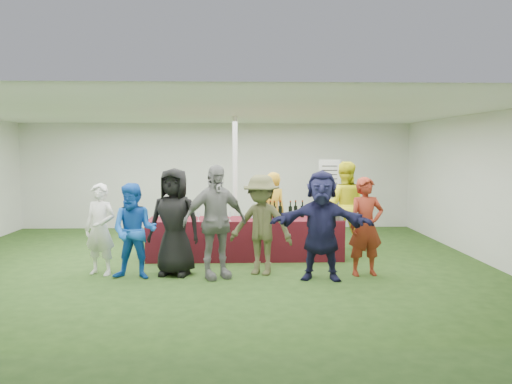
{
  "coord_description": "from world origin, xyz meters",
  "views": [
    {
      "loc": [
        0.59,
        -8.89,
        2.06
      ],
      "look_at": [
        0.89,
        0.33,
        1.25
      ],
      "focal_mm": 35.0,
      "sensor_mm": 36.0,
      "label": 1
    }
  ],
  "objects_px": {
    "dump_bucket": "(336,215)",
    "staff_back": "(344,205)",
    "wine_list_sign": "(329,180)",
    "customer_6": "(366,226)",
    "customer_2": "(174,222)",
    "customer_5": "(321,225)",
    "customer_0": "(100,229)",
    "customer_1": "(134,231)",
    "staff_pourer": "(272,213)",
    "customer_3": "(215,222)",
    "customer_4": "(261,225)",
    "serving_table": "(245,239)"
  },
  "relations": [
    {
      "from": "staff_pourer",
      "to": "customer_5",
      "type": "relative_size",
      "value": 0.93
    },
    {
      "from": "dump_bucket",
      "to": "customer_6",
      "type": "height_order",
      "value": "customer_6"
    },
    {
      "from": "customer_1",
      "to": "customer_6",
      "type": "xyz_separation_m",
      "value": [
        3.7,
        0.09,
        0.04
      ]
    },
    {
      "from": "customer_2",
      "to": "customer_6",
      "type": "distance_m",
      "value": 3.1
    },
    {
      "from": "dump_bucket",
      "to": "staff_pourer",
      "type": "xyz_separation_m",
      "value": [
        -1.15,
        0.62,
        -0.04
      ]
    },
    {
      "from": "customer_2",
      "to": "customer_3",
      "type": "height_order",
      "value": "customer_3"
    },
    {
      "from": "serving_table",
      "to": "customer_4",
      "type": "xyz_separation_m",
      "value": [
        0.24,
        -1.19,
        0.44
      ]
    },
    {
      "from": "staff_pourer",
      "to": "serving_table",
      "type": "bearing_deg",
      "value": 18.6
    },
    {
      "from": "staff_back",
      "to": "customer_0",
      "type": "relative_size",
      "value": 1.2
    },
    {
      "from": "customer_0",
      "to": "customer_2",
      "type": "distance_m",
      "value": 1.22
    },
    {
      "from": "wine_list_sign",
      "to": "customer_2",
      "type": "distance_m",
      "value": 4.75
    },
    {
      "from": "wine_list_sign",
      "to": "customer_3",
      "type": "height_order",
      "value": "customer_3"
    },
    {
      "from": "dump_bucket",
      "to": "customer_5",
      "type": "distance_m",
      "value": 1.41
    },
    {
      "from": "staff_pourer",
      "to": "customer_1",
      "type": "xyz_separation_m",
      "value": [
        -2.28,
        -1.8,
        -0.04
      ]
    },
    {
      "from": "serving_table",
      "to": "customer_5",
      "type": "relative_size",
      "value": 2.09
    },
    {
      "from": "customer_0",
      "to": "customer_6",
      "type": "distance_m",
      "value": 4.31
    },
    {
      "from": "customer_0",
      "to": "customer_2",
      "type": "bearing_deg",
      "value": 16.18
    },
    {
      "from": "wine_list_sign",
      "to": "customer_5",
      "type": "height_order",
      "value": "wine_list_sign"
    },
    {
      "from": "staff_back",
      "to": "customer_4",
      "type": "relative_size",
      "value": 1.1
    },
    {
      "from": "staff_pourer",
      "to": "customer_0",
      "type": "distance_m",
      "value": 3.27
    },
    {
      "from": "staff_back",
      "to": "customer_5",
      "type": "distance_m",
      "value": 2.54
    },
    {
      "from": "customer_0",
      "to": "customer_1",
      "type": "height_order",
      "value": "customer_1"
    },
    {
      "from": "staff_pourer",
      "to": "customer_5",
      "type": "bearing_deg",
      "value": 89.46
    },
    {
      "from": "wine_list_sign",
      "to": "staff_back",
      "type": "distance_m",
      "value": 1.54
    },
    {
      "from": "customer_1",
      "to": "serving_table",
      "type": "bearing_deg",
      "value": 44.19
    },
    {
      "from": "serving_table",
      "to": "customer_1",
      "type": "bearing_deg",
      "value": -141.52
    },
    {
      "from": "dump_bucket",
      "to": "staff_pourer",
      "type": "relative_size",
      "value": 0.16
    },
    {
      "from": "customer_4",
      "to": "customer_3",
      "type": "bearing_deg",
      "value": -143.71
    },
    {
      "from": "dump_bucket",
      "to": "customer_4",
      "type": "bearing_deg",
      "value": -145.67
    },
    {
      "from": "wine_list_sign",
      "to": "dump_bucket",
      "type": "bearing_deg",
      "value": -97.28
    },
    {
      "from": "staff_pourer",
      "to": "customer_1",
      "type": "height_order",
      "value": "staff_pourer"
    },
    {
      "from": "dump_bucket",
      "to": "customer_0",
      "type": "height_order",
      "value": "customer_0"
    },
    {
      "from": "dump_bucket",
      "to": "customer_4",
      "type": "relative_size",
      "value": 0.16
    },
    {
      "from": "serving_table",
      "to": "staff_back",
      "type": "relative_size",
      "value": 2.01
    },
    {
      "from": "customer_5",
      "to": "dump_bucket",
      "type": "bearing_deg",
      "value": 78.78
    },
    {
      "from": "dump_bucket",
      "to": "staff_back",
      "type": "relative_size",
      "value": 0.14
    },
    {
      "from": "customer_1",
      "to": "customer_2",
      "type": "distance_m",
      "value": 0.65
    },
    {
      "from": "customer_0",
      "to": "customer_1",
      "type": "xyz_separation_m",
      "value": [
        0.61,
        -0.28,
        0.01
      ]
    },
    {
      "from": "wine_list_sign",
      "to": "customer_6",
      "type": "relative_size",
      "value": 1.13
    },
    {
      "from": "staff_back",
      "to": "customer_3",
      "type": "distance_m",
      "value": 3.39
    },
    {
      "from": "wine_list_sign",
      "to": "customer_1",
      "type": "distance_m",
      "value": 5.33
    },
    {
      "from": "serving_table",
      "to": "customer_2",
      "type": "bearing_deg",
      "value": -134.68
    },
    {
      "from": "customer_1",
      "to": "customer_5",
      "type": "xyz_separation_m",
      "value": [
        2.94,
        -0.13,
        0.1
      ]
    },
    {
      "from": "wine_list_sign",
      "to": "customer_6",
      "type": "distance_m",
      "value": 3.68
    },
    {
      "from": "customer_3",
      "to": "customer_5",
      "type": "relative_size",
      "value": 1.05
    },
    {
      "from": "serving_table",
      "to": "staff_pourer",
      "type": "xyz_separation_m",
      "value": [
        0.52,
        0.4,
        0.43
      ]
    },
    {
      "from": "customer_0",
      "to": "customer_3",
      "type": "bearing_deg",
      "value": 10.45
    },
    {
      "from": "staff_back",
      "to": "customer_4",
      "type": "xyz_separation_m",
      "value": [
        -1.79,
        -2.04,
        -0.08
      ]
    },
    {
      "from": "dump_bucket",
      "to": "staff_back",
      "type": "height_order",
      "value": "staff_back"
    },
    {
      "from": "customer_5",
      "to": "staff_pourer",
      "type": "bearing_deg",
      "value": 118.06
    }
  ]
}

